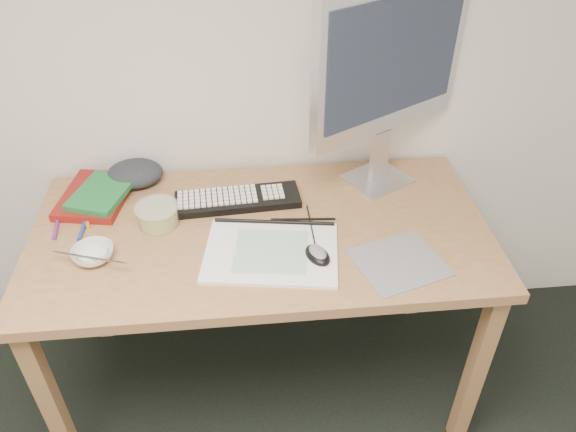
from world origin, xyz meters
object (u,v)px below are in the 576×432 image
at_px(monitor, 390,65).
at_px(rice_bowl, 93,254).
at_px(desk, 261,249).
at_px(keyboard, 238,200).
at_px(sketchpad, 271,252).

relative_size(monitor, rice_bowl, 5.59).
distance_m(desk, keyboard, 0.18).
height_order(sketchpad, rice_bowl, rice_bowl).
relative_size(sketchpad, monitor, 0.58).
height_order(monitor, rice_bowl, monitor).
distance_m(sketchpad, keyboard, 0.28).
bearing_deg(keyboard, desk, -68.93).
relative_size(desk, rice_bowl, 11.82).
bearing_deg(monitor, sketchpad, -168.19).
bearing_deg(rice_bowl, monitor, 19.41).
xyz_separation_m(sketchpad, monitor, (0.39, 0.34, 0.41)).
bearing_deg(sketchpad, monitor, 50.16).
xyz_separation_m(desk, keyboard, (-0.07, 0.14, 0.09)).
height_order(sketchpad, monitor, monitor).
height_order(keyboard, rice_bowl, rice_bowl).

